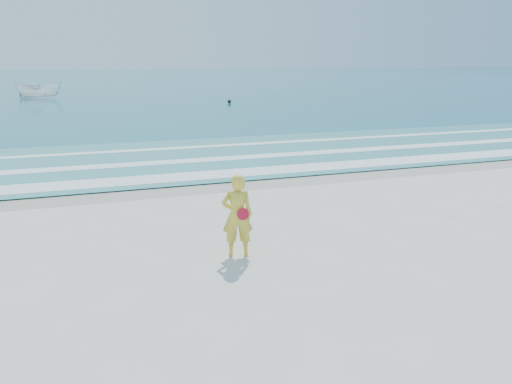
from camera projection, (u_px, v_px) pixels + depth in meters
name	position (u px, v px, depth m)	size (l,w,h in m)	color
ground	(301.00, 299.00, 9.24)	(400.00, 400.00, 0.00)	silver
wet_sand	(197.00, 186.00, 17.47)	(400.00, 2.40, 0.00)	#B2A893
ocean	(101.00, 79.00, 105.28)	(400.00, 190.00, 0.04)	#19727F
shallow	(173.00, 158.00, 22.04)	(400.00, 10.00, 0.01)	#59B7AD
foam_near	(190.00, 176.00, 18.65)	(400.00, 1.40, 0.01)	white
foam_mid	(176.00, 161.00, 21.30)	(400.00, 0.90, 0.01)	white
foam_far	(165.00, 149.00, 24.32)	(400.00, 0.60, 0.01)	white
boat	(39.00, 90.00, 54.84)	(1.85, 4.93, 1.90)	white
buoy	(229.00, 101.00, 48.94)	(0.36, 0.36, 0.36)	black
woman	(237.00, 216.00, 11.05)	(0.77, 0.59, 1.89)	yellow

